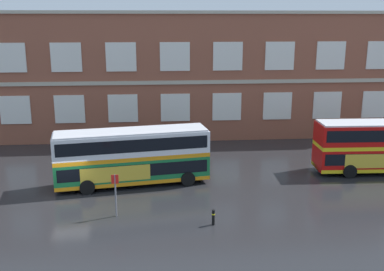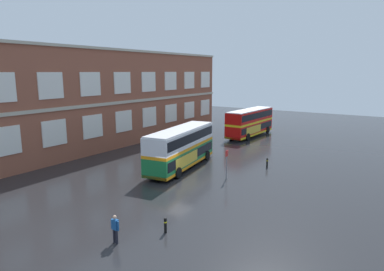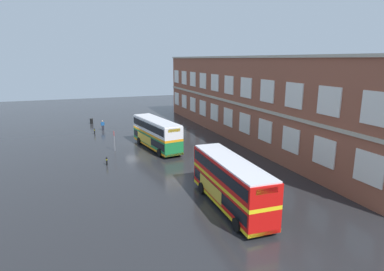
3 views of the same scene
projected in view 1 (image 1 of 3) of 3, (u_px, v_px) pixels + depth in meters
name	position (u px, v px, depth m)	size (l,w,h in m)	color
ground_plane	(74.00, 187.00, 33.14)	(120.00, 120.00, 0.00)	#232326
brick_terminal_building	(125.00, 75.00, 47.25)	(55.38, 8.19, 12.51)	brown
double_decker_near	(132.00, 156.00, 33.22)	(11.27, 4.27, 4.07)	#197038
bus_stand_flag	(115.00, 191.00, 27.89)	(0.44, 0.10, 2.70)	slate
safety_bollard_west	(213.00, 217.00, 27.00)	(0.19, 0.19, 0.95)	black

